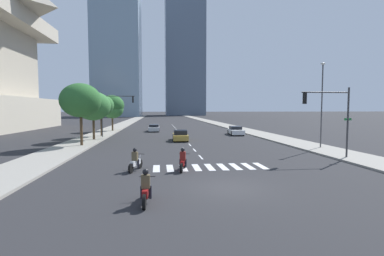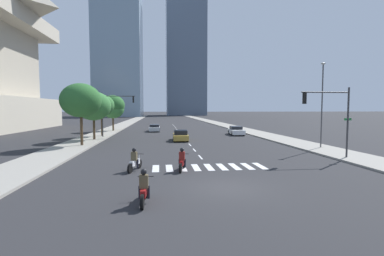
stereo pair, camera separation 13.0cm
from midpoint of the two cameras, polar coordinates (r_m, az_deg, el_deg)
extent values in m
plane|color=#28282B|center=(14.47, 7.06, -12.00)|extent=(800.00, 800.00, 0.00)
cube|color=gray|center=(46.41, 12.88, -1.00)|extent=(4.00, 260.00, 0.15)
cube|color=gray|center=(44.58, -18.42, -1.30)|extent=(4.00, 260.00, 0.15)
cube|color=silver|center=(18.93, -7.47, -8.19)|extent=(0.45, 2.24, 0.01)
cube|color=silver|center=(18.94, -4.72, -8.16)|extent=(0.45, 2.24, 0.01)
cube|color=silver|center=(18.99, -1.98, -8.12)|extent=(0.45, 2.24, 0.01)
cube|color=silver|center=(19.09, 0.74, -8.05)|extent=(0.45, 2.24, 0.01)
cube|color=silver|center=(19.23, 3.42, -7.97)|extent=(0.45, 2.24, 0.01)
cube|color=silver|center=(19.41, 6.06, -7.88)|extent=(0.45, 2.24, 0.01)
cube|color=silver|center=(19.62, 8.65, -7.77)|extent=(0.45, 2.24, 0.01)
cube|color=silver|center=(19.88, 11.17, -7.65)|extent=(0.45, 2.24, 0.01)
cube|color=silver|center=(20.17, 13.62, -7.51)|extent=(0.45, 2.24, 0.01)
cube|color=silver|center=(23.10, 1.64, -5.96)|extent=(0.14, 2.00, 0.01)
cube|color=silver|center=(27.01, 0.37, -4.52)|extent=(0.14, 2.00, 0.01)
cube|color=silver|center=(30.95, -0.57, -3.44)|extent=(0.14, 2.00, 0.01)
cube|color=silver|center=(34.90, -1.29, -2.61)|extent=(0.14, 2.00, 0.01)
cube|color=silver|center=(38.86, -1.87, -1.94)|extent=(0.14, 2.00, 0.01)
cube|color=silver|center=(42.83, -2.34, -1.40)|extent=(0.14, 2.00, 0.01)
cube|color=silver|center=(46.80, -2.73, -0.95)|extent=(0.14, 2.00, 0.01)
cube|color=silver|center=(50.78, -3.06, -0.57)|extent=(0.14, 2.00, 0.01)
cube|color=silver|center=(54.76, -3.34, -0.25)|extent=(0.14, 2.00, 0.01)
cube|color=silver|center=(58.74, -3.58, 0.03)|extent=(0.14, 2.00, 0.01)
cube|color=silver|center=(62.72, -3.80, 0.28)|extent=(0.14, 2.00, 0.01)
cube|color=silver|center=(66.71, -3.98, 0.49)|extent=(0.14, 2.00, 0.01)
cube|color=silver|center=(70.70, -4.15, 0.69)|extent=(0.14, 2.00, 0.01)
cylinder|color=black|center=(18.88, -1.75, -7.27)|extent=(0.25, 0.61, 0.60)
cylinder|color=black|center=(17.47, -2.40, -8.19)|extent=(0.25, 0.61, 0.60)
cube|color=maroon|center=(18.13, -2.06, -7.03)|extent=(0.47, 1.18, 0.32)
cylinder|color=#B2B2B7|center=(18.72, -1.79, -6.43)|extent=(0.13, 0.32, 0.67)
cylinder|color=black|center=(18.71, -1.77, -5.29)|extent=(0.69, 0.19, 0.04)
cube|color=maroon|center=(17.95, -2.11, -5.73)|extent=(0.40, 0.31, 0.55)
sphere|color=black|center=(17.89, -2.11, -4.45)|extent=(0.26, 0.26, 0.26)
cylinder|color=black|center=(18.16, -2.63, -7.17)|extent=(0.14, 0.14, 0.55)
cylinder|color=black|center=(18.11, -1.49, -7.20)|extent=(0.14, 0.14, 0.55)
cylinder|color=black|center=(19.15, -10.76, -7.18)|extent=(0.30, 0.61, 0.60)
cylinder|color=black|center=(17.77, -12.60, -8.08)|extent=(0.30, 0.61, 0.60)
cube|color=silver|center=(18.41, -11.65, -6.94)|extent=(0.58, 1.23, 0.32)
cylinder|color=#B2B2B7|center=(19.01, -10.88, -6.35)|extent=(0.15, 0.32, 0.67)
cylinder|color=black|center=(18.99, -10.84, -5.22)|extent=(0.68, 0.25, 0.04)
cube|color=brown|center=(18.25, -11.79, -5.65)|extent=(0.42, 0.34, 0.55)
sphere|color=black|center=(18.18, -11.81, -4.40)|extent=(0.26, 0.26, 0.26)
cylinder|color=black|center=(18.49, -12.17, -7.06)|extent=(0.15, 0.15, 0.55)
cylinder|color=black|center=(18.36, -11.13, -7.13)|extent=(0.15, 0.15, 0.55)
cylinder|color=black|center=(12.93, -9.35, -12.59)|extent=(0.15, 0.61, 0.60)
cylinder|color=black|center=(11.53, -10.07, -14.66)|extent=(0.15, 0.61, 0.60)
cube|color=maroon|center=(12.16, -9.70, -12.58)|extent=(0.28, 1.19, 0.32)
cylinder|color=#B2B2B7|center=(12.75, -9.41, -11.42)|extent=(0.08, 0.32, 0.67)
cylinder|color=black|center=(12.71, -9.40, -9.76)|extent=(0.70, 0.07, 0.04)
cube|color=brown|center=(11.95, -9.77, -10.71)|extent=(0.37, 0.26, 0.55)
sphere|color=black|center=(11.86, -9.79, -8.82)|extent=(0.26, 0.26, 0.26)
cylinder|color=black|center=(12.20, -10.56, -12.78)|extent=(0.13, 0.13, 0.55)
cylinder|color=black|center=(12.16, -8.83, -12.82)|extent=(0.13, 0.13, 0.55)
cube|color=#B28E38|center=(35.11, -2.52, -1.80)|extent=(2.00, 4.50, 0.62)
cube|color=black|center=(34.84, -2.50, -0.89)|extent=(1.69, 2.05, 0.53)
cylinder|color=black|center=(36.61, -3.90, -1.81)|extent=(0.24, 0.65, 0.64)
cylinder|color=black|center=(36.67, -1.31, -1.79)|extent=(0.24, 0.65, 0.64)
cylinder|color=black|center=(33.61, -3.83, -2.32)|extent=(0.24, 0.65, 0.64)
cylinder|color=black|center=(33.67, -1.01, -2.30)|extent=(0.24, 0.65, 0.64)
cube|color=silver|center=(43.45, 8.84, -0.71)|extent=(2.29, 4.94, 0.67)
cube|color=black|center=(43.64, 8.79, 0.06)|extent=(1.83, 2.29, 0.47)
cylinder|color=black|center=(42.04, 10.39, -1.13)|extent=(0.27, 0.66, 0.64)
cylinder|color=black|center=(41.71, 8.11, -1.14)|extent=(0.27, 0.66, 0.64)
cylinder|color=black|center=(45.22, 9.51, -0.77)|extent=(0.27, 0.66, 0.64)
cylinder|color=black|center=(44.91, 7.38, -0.78)|extent=(0.27, 0.66, 0.64)
cube|color=#B7BABF|center=(49.82, -7.84, -0.13)|extent=(1.85, 4.80, 0.65)
cube|color=black|center=(49.55, -7.85, 0.49)|extent=(1.62, 2.16, 0.46)
cylinder|color=black|center=(51.48, -8.73, -0.20)|extent=(0.22, 0.64, 0.64)
cylinder|color=black|center=(51.45, -6.88, -0.18)|extent=(0.22, 0.64, 0.64)
cylinder|color=black|center=(48.23, -8.86, -0.47)|extent=(0.22, 0.64, 0.64)
cylinder|color=black|center=(48.20, -6.89, -0.45)|extent=(0.22, 0.64, 0.64)
cylinder|color=#333335|center=(25.17, 29.08, 1.00)|extent=(0.14, 0.14, 5.50)
cylinder|color=#333335|center=(24.09, 25.49, 6.60)|extent=(3.90, 0.10, 0.10)
cube|color=black|center=(23.21, 21.89, 5.70)|extent=(0.20, 0.28, 0.90)
sphere|color=red|center=(23.22, 21.91, 6.44)|extent=(0.18, 0.18, 0.18)
sphere|color=orange|center=(23.21, 21.89, 5.70)|extent=(0.18, 0.18, 0.18)
sphere|color=green|center=(23.20, 21.87, 4.96)|extent=(0.18, 0.18, 0.18)
cube|color=#19662D|center=(25.16, 29.10, 1.57)|extent=(0.60, 0.04, 0.18)
cylinder|color=#333335|center=(40.14, -18.00, 2.54)|extent=(0.14, 0.14, 5.97)
cylinder|color=#333335|center=(39.81, -14.92, 6.31)|extent=(4.44, 0.10, 0.10)
cube|color=black|center=(39.57, -12.07, 5.72)|extent=(0.20, 0.28, 0.90)
sphere|color=red|center=(39.58, -12.07, 6.16)|extent=(0.18, 0.18, 0.18)
sphere|color=orange|center=(39.57, -12.07, 5.72)|extent=(0.18, 0.18, 0.18)
sphere|color=green|center=(39.56, -12.06, 5.29)|extent=(0.18, 0.18, 0.18)
cube|color=#19662D|center=(40.14, -18.00, 2.56)|extent=(0.60, 0.04, 0.18)
cylinder|color=#3F3F42|center=(30.43, 24.86, 4.04)|extent=(0.12, 0.12, 8.14)
ellipsoid|color=beige|center=(30.75, 25.08, 11.83)|extent=(0.50, 0.24, 0.20)
cylinder|color=#4C3823|center=(31.57, -21.77, -0.53)|extent=(0.28, 0.28, 3.04)
ellipsoid|color=#2D662D|center=(31.50, -21.92, 5.27)|extent=(4.18, 4.18, 3.56)
cylinder|color=#4C3823|center=(37.08, -19.53, -0.29)|extent=(0.28, 0.28, 2.48)
ellipsoid|color=#387538|center=(36.99, -19.63, 4.26)|extent=(4.25, 4.25, 3.62)
cylinder|color=#4C3823|center=(41.81, -18.08, 0.50)|extent=(0.28, 0.28, 2.94)
ellipsoid|color=#387538|center=(41.75, -18.17, 4.46)|extent=(3.54, 3.54, 3.01)
cylinder|color=#4C3823|center=(51.33, -15.99, 0.75)|extent=(0.28, 0.28, 2.25)
ellipsoid|color=#387538|center=(51.26, -16.05, 3.76)|extent=(3.91, 3.91, 3.32)
cylinder|color=#4C3823|center=(51.24, -16.01, 1.08)|extent=(0.28, 0.28, 2.83)
ellipsoid|color=#2D662D|center=(51.19, -16.08, 4.52)|extent=(4.16, 4.16, 3.53)
cube|color=#7A93A8|center=(162.39, -15.04, 20.85)|extent=(23.42, 28.53, 103.29)
cube|color=slate|center=(181.40, -1.60, 15.13)|extent=(23.90, 23.78, 78.54)
camera|label=1|loc=(0.07, -90.13, -0.01)|focal=26.11mm
camera|label=2|loc=(0.07, 89.87, 0.01)|focal=26.11mm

